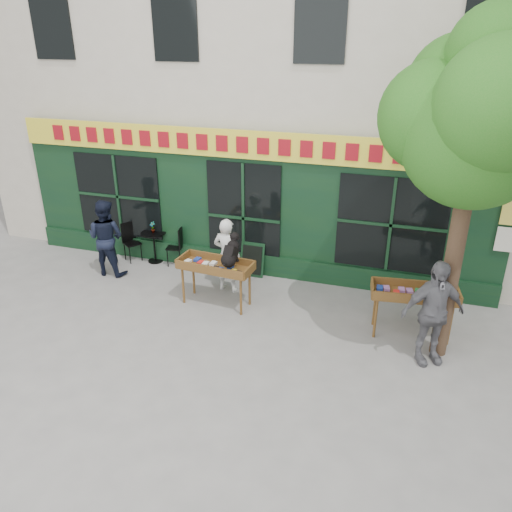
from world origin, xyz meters
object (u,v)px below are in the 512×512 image
object	(u,v)px
man_right	(433,313)
bistro_table	(154,241)
man_left	(106,238)
woman	(227,255)
dog	(230,250)
book_cart_center	(216,268)
book_cart_right	(414,295)

from	to	relation	value
man_right	bistro_table	xyz separation A→B (m)	(-6.37, 2.21, -0.39)
bistro_table	man_left	distance (m)	1.19
woman	bistro_table	distance (m)	2.39
man_right	man_left	bearing A→B (deg)	142.25
dog	bistro_table	world-z (taller)	dog
dog	man_left	xyz separation A→B (m)	(-3.27, 0.64, -0.40)
book_cart_center	bistro_table	world-z (taller)	book_cart_center
man_left	dog	bearing A→B (deg)	168.94
bistro_table	book_cart_center	bearing A→B (deg)	-33.78
woman	man_right	distance (m)	4.37
man_right	book_cart_center	bearing A→B (deg)	142.86
book_cart_center	man_left	xyz separation A→B (m)	(-2.92, 0.59, 0.07)
woman	bistro_table	xyz separation A→B (m)	(-2.22, 0.83, -0.28)
book_cart_center	man_right	xyz separation A→B (m)	(4.15, -0.72, 0.11)
woman	man_right	size ratio (longest dim) A/B	0.88
bistro_table	woman	bearing A→B (deg)	-20.61
woman	man_left	size ratio (longest dim) A/B	0.92
man_right	man_left	size ratio (longest dim) A/B	1.05
man_left	book_cart_center	bearing A→B (deg)	168.60
dog	bistro_table	size ratio (longest dim) A/B	0.79
man_right	dog	bearing A→B (deg)	142.69
book_cart_center	book_cart_right	distance (m)	3.85
woman	man_right	world-z (taller)	man_right
dog	book_cart_right	bearing A→B (deg)	5.80
book_cart_right	man_right	xyz separation A→B (m)	(0.30, -0.75, 0.11)
dog	bistro_table	xyz separation A→B (m)	(-2.57, 1.53, -0.75)
book_cart_right	bistro_table	xyz separation A→B (m)	(-6.07, 1.46, -0.28)
woman	man_right	xyz separation A→B (m)	(4.15, -1.37, 0.11)
book_cart_center	bistro_table	distance (m)	2.68
book_cart_center	woman	bearing A→B (deg)	94.57
dog	man_right	distance (m)	3.88
book_cart_center	bistro_table	xyz separation A→B (m)	(-2.22, 1.48, -0.28)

